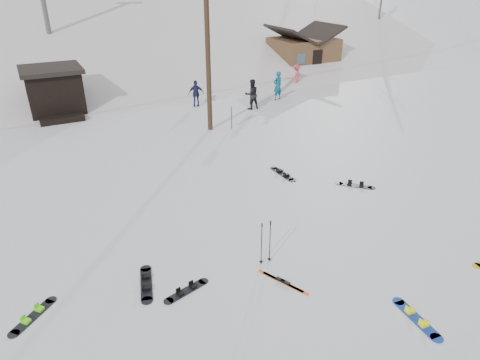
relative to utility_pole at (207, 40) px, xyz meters
name	(u,v)px	position (x,y,z in m)	size (l,w,h in m)	color
ground	(354,298)	(-2.00, -14.00, -4.68)	(200.00, 200.00, 0.00)	white
ski_slope	(83,125)	(-2.00, 41.00, -16.68)	(60.00, 75.00, 45.00)	silver
ridge_right	(322,94)	(36.00, 36.00, -15.68)	(34.00, 85.00, 36.00)	white
treeline_right	(352,32)	(34.00, 28.00, -4.68)	(20.00, 60.00, 10.00)	black
treeline_crest	(45,16)	(-2.00, 72.00, -4.68)	(50.00, 6.00, 10.00)	black
utility_pole	(207,40)	(0.00, 0.00, 0.00)	(2.00, 0.26, 9.00)	#3A2819
trail_sign	(232,106)	(1.10, -0.42, -3.41)	(0.50, 0.09, 1.85)	#595B60
lift_hut	(54,91)	(-7.00, 6.94, -3.32)	(3.40, 4.10, 2.75)	black
cabin	(303,53)	(13.00, 10.00, -3.20)	(5.39, 4.40, 3.77)	brown
hero_snowboard	(417,318)	(-1.15, -15.32, -4.65)	(0.44, 1.64, 0.11)	#193AA7
hero_skis	(283,282)	(-3.36, -12.60, -4.66)	(0.75, 1.55, 0.09)	#D35515
ski_poles	(266,242)	(-3.33, -11.57, -3.96)	(0.39, 0.10, 1.40)	black
board_scatter_a	(187,291)	(-5.88, -11.70, -4.65)	(1.40, 0.58, 0.10)	black
board_scatter_b	(146,283)	(-6.76, -10.91, -4.65)	(0.66, 1.64, 0.12)	black
board_scatter_c	(33,316)	(-9.64, -10.81, -4.65)	(1.21, 1.12, 0.11)	black
board_scatter_d	(355,185)	(2.44, -8.93, -4.65)	(1.18, 1.21, 0.11)	black
board_scatter_f	(283,174)	(0.43, -6.67, -4.65)	(0.37, 1.69, 0.12)	black
skier_teal	(278,86)	(6.35, 3.33, -3.74)	(0.69, 0.45, 1.88)	#0A526D
skier_dark	(252,94)	(3.82, 2.29, -3.76)	(0.90, 0.70, 1.85)	black
skier_pink	(296,75)	(9.57, 5.89, -3.90)	(1.01, 0.58, 1.57)	#E85266
skier_navy	(196,94)	(0.98, 4.37, -3.85)	(0.97, 0.40, 1.66)	#1C2047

